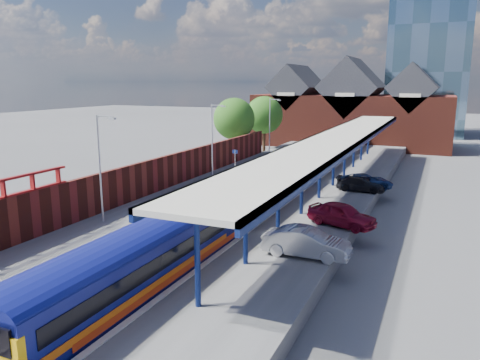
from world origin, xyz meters
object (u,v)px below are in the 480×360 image
(platform_sign, at_px, (235,158))
(parked_car_silver, at_px, (306,242))
(train, at_px, (298,168))
(parked_car_dark, at_px, (361,184))
(lamp_post_b, at_px, (101,162))
(lamp_post_d, at_px, (271,123))
(lamp_post_c, at_px, (213,136))
(parked_car_blue, at_px, (365,181))
(parked_car_red, at_px, (342,214))

(platform_sign, height_order, parked_car_silver, platform_sign)
(train, xyz_separation_m, parked_car_dark, (6.13, -2.17, -0.54))
(lamp_post_b, bearing_deg, platform_sign, 85.67)
(lamp_post_d, bearing_deg, train, -60.96)
(lamp_post_c, distance_m, parked_car_blue, 14.62)
(lamp_post_c, bearing_deg, parked_car_blue, 3.11)
(parked_car_silver, bearing_deg, platform_sign, 33.88)
(lamp_post_b, height_order, parked_car_silver, lamp_post_b)
(train, height_order, platform_sign, platform_sign)
(train, distance_m, parked_car_blue, 6.46)
(platform_sign, relative_size, parked_car_blue, 0.54)
(lamp_post_b, bearing_deg, train, 66.25)
(parked_car_silver, height_order, parked_car_dark, parked_car_silver)
(train, bearing_deg, lamp_post_c, -166.73)
(platform_sign, relative_size, parked_car_silver, 0.54)
(lamp_post_d, bearing_deg, lamp_post_b, -90.00)
(parked_car_red, bearing_deg, lamp_post_d, 47.88)
(lamp_post_d, bearing_deg, parked_car_silver, -67.01)
(train, relative_size, parked_car_dark, 16.40)
(lamp_post_c, height_order, lamp_post_d, same)
(lamp_post_d, xyz_separation_m, parked_car_red, (14.52, -26.69, -3.23))
(lamp_post_d, distance_m, parked_car_red, 30.55)
(lamp_post_c, xyz_separation_m, parked_car_silver, (13.90, -16.76, -3.23))
(lamp_post_d, height_order, parked_car_blue, lamp_post_d)
(train, distance_m, lamp_post_c, 8.57)
(train, xyz_separation_m, lamp_post_d, (-7.86, 14.15, 2.87))
(lamp_post_b, relative_size, parked_car_silver, 1.52)
(lamp_post_c, bearing_deg, parked_car_red, -36.36)
(lamp_post_d, bearing_deg, lamp_post_c, -90.00)
(parked_car_blue, bearing_deg, train, 60.16)
(parked_car_blue, bearing_deg, parked_car_red, 161.35)
(lamp_post_d, xyz_separation_m, parked_car_blue, (14.21, -15.23, -3.35))
(lamp_post_d, bearing_deg, parked_car_dark, -49.40)
(platform_sign, xyz_separation_m, parked_car_blue, (12.85, -1.23, -1.05))
(parked_car_red, height_order, parked_car_blue, parked_car_red)
(lamp_post_b, distance_m, platform_sign, 18.20)
(lamp_post_d, distance_m, parked_car_silver, 35.74)
(parked_car_blue, bearing_deg, lamp_post_d, 22.82)
(lamp_post_c, relative_size, lamp_post_d, 1.00)
(parked_car_red, relative_size, parked_car_silver, 0.97)
(platform_sign, relative_size, parked_car_red, 0.56)
(lamp_post_b, xyz_separation_m, lamp_post_d, (0.00, 32.00, 0.00))
(train, xyz_separation_m, parked_car_red, (6.66, -12.54, -0.36))
(lamp_post_b, distance_m, parked_car_silver, 14.29)
(parked_car_red, bearing_deg, parked_car_silver, -166.49)
(train, relative_size, lamp_post_d, 9.41)
(lamp_post_d, xyz_separation_m, parked_car_silver, (13.90, -32.76, -3.23))
(lamp_post_d, height_order, parked_car_red, lamp_post_d)
(parked_car_silver, bearing_deg, lamp_post_b, 86.99)
(lamp_post_d, relative_size, parked_car_blue, 1.51)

